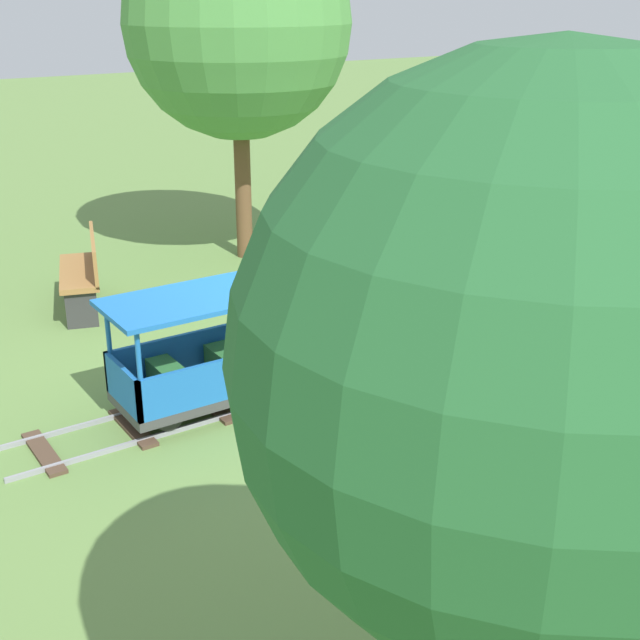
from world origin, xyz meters
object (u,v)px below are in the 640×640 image
at_px(passenger_car, 228,356).
at_px(conductor_person, 429,305).
at_px(oak_tree_near, 238,24).
at_px(oak_tree_distant, 534,373).
at_px(locomotive, 394,309).
at_px(park_bench, 84,272).

height_order(passenger_car, conductor_person, conductor_person).
xyz_separation_m(oak_tree_near, oak_tree_distant, (7.92, -3.32, -0.69)).
relative_size(oak_tree_near, oak_tree_distant, 1.35).
height_order(locomotive, passenger_car, locomotive).
xyz_separation_m(locomotive, park_bench, (-2.90, -2.00, -0.07)).
distance_m(conductor_person, park_bench, 4.28).
distance_m(locomotive, oak_tree_near, 4.41).
distance_m(park_bench, oak_tree_distant, 7.44).
bearing_deg(oak_tree_distant, conductor_person, 143.01).
bearing_deg(passenger_car, oak_tree_near, 149.32).
relative_size(conductor_person, oak_tree_distant, 0.51).
distance_m(oak_tree_near, oak_tree_distant, 8.62).
xyz_separation_m(passenger_car, oak_tree_near, (-3.66, 2.17, 2.49)).
xyz_separation_m(passenger_car, conductor_person, (1.08, 1.25, 0.53)).
height_order(passenger_car, oak_tree_near, oak_tree_near).
bearing_deg(oak_tree_near, conductor_person, -11.00).
relative_size(locomotive, oak_tree_distant, 0.45).
bearing_deg(park_bench, locomotive, 34.63).
height_order(passenger_car, oak_tree_distant, oak_tree_distant).
bearing_deg(park_bench, conductor_person, 20.61).
distance_m(passenger_car, conductor_person, 1.73).
height_order(conductor_person, oak_tree_near, oak_tree_near).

